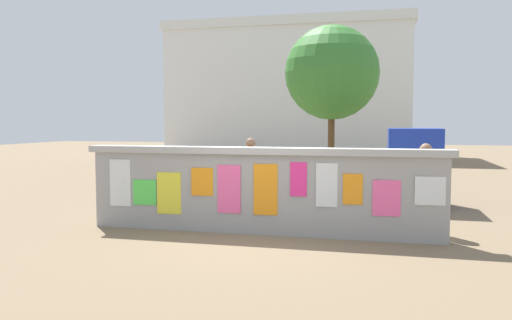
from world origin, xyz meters
TOP-DOWN VIEW (x-y plane):
  - ground at (0.00, 8.00)m, footprint 60.00×60.00m
  - poster_wall at (-0.00, -0.00)m, footprint 6.60×0.42m
  - auto_rickshaw_truck at (1.84, 3.84)m, footprint 3.62×1.54m
  - motorcycle at (-2.56, 2.58)m, footprint 1.90×0.56m
  - bicycle_near at (-2.43, 4.77)m, footprint 1.71×0.44m
  - person_walking at (-0.93, 2.92)m, footprint 0.46×0.46m
  - person_bystander at (2.87, 0.81)m, footprint 0.42×0.42m
  - tree_roadside at (0.17, 10.96)m, footprint 3.58×3.58m
  - building_background at (-3.32, 21.87)m, footprint 14.04×6.60m

SIDE VIEW (x-z plane):
  - ground at x=0.00m, z-range 0.00..0.00m
  - bicycle_near at x=-2.43m, z-range -0.11..0.84m
  - motorcycle at x=-2.56m, z-range 0.03..0.90m
  - poster_wall at x=0.00m, z-range 0.02..1.58m
  - auto_rickshaw_truck at x=1.84m, z-range -0.02..1.83m
  - person_walking at x=-0.93m, z-range 0.18..1.80m
  - person_bystander at x=2.87m, z-range 0.18..1.80m
  - tree_roadside at x=0.17m, z-range 1.03..6.67m
  - building_background at x=-3.32m, z-range 0.02..7.72m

